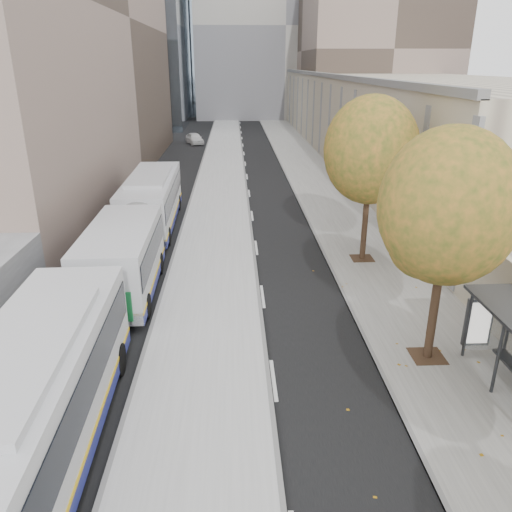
{
  "coord_description": "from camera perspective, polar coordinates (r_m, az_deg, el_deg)",
  "views": [
    {
      "loc": [
        -2.79,
        -1.11,
        9.26
      ],
      "look_at": [
        -2.01,
        16.32,
        2.5
      ],
      "focal_mm": 35.0,
      "sensor_mm": 36.0,
      "label": 1
    }
  ],
  "objects": [
    {
      "name": "bus_platform",
      "position": [
        37.27,
        -4.19,
        6.85
      ],
      "size": [
        4.25,
        150.0,
        0.15
      ],
      "primitive_type": "cube",
      "color": "#A6A6A6",
      "rests_on": "ground"
    },
    {
      "name": "sidewalk",
      "position": [
        37.9,
        8.08,
        6.89
      ],
      "size": [
        4.75,
        150.0,
        0.08
      ],
      "primitive_type": "cube",
      "color": "gray",
      "rests_on": "ground"
    },
    {
      "name": "building_tan",
      "position": [
        67.83,
        13.63,
        16.16
      ],
      "size": [
        18.0,
        92.0,
        8.0
      ],
      "primitive_type": "cube",
      "color": "gray",
      "rests_on": "ground"
    },
    {
      "name": "building_far_block",
      "position": [
        97.67,
        2.85,
        24.52
      ],
      "size": [
        30.0,
        18.0,
        30.0
      ],
      "primitive_type": "cube",
      "color": "#A39F97",
      "rests_on": "ground"
    },
    {
      "name": "tree_c",
      "position": [
        16.0,
        21.16,
        5.23
      ],
      "size": [
        4.2,
        4.2,
        7.28
      ],
      "color": "#322615",
      "rests_on": "sidewalk"
    },
    {
      "name": "tree_d",
      "position": [
        24.27,
        13.0,
        11.67
      ],
      "size": [
        4.4,
        4.4,
        7.6
      ],
      "color": "#322615",
      "rests_on": "sidewalk"
    },
    {
      "name": "bus_far",
      "position": [
        26.68,
        -12.92,
        4.04
      ],
      "size": [
        3.01,
        18.1,
        3.01
      ],
      "rotation": [
        0.0,
        0.0,
        0.02
      ],
      "color": "#BBBCC1",
      "rests_on": "ground"
    },
    {
      "name": "distant_car",
      "position": [
        63.08,
        -7.02,
        13.19
      ],
      "size": [
        2.73,
        4.21,
        1.33
      ],
      "primitive_type": "imported",
      "rotation": [
        0.0,
        0.0,
        0.32
      ],
      "color": "silver",
      "rests_on": "ground"
    }
  ]
}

